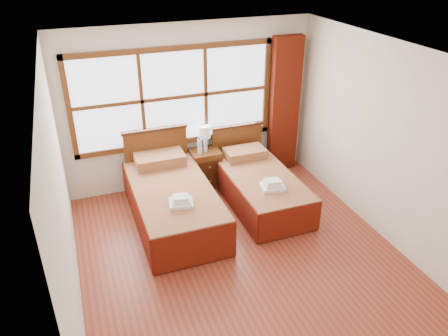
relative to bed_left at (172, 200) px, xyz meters
name	(u,v)px	position (x,y,z in m)	size (l,w,h in m)	color
floor	(243,259)	(0.61, -1.20, -0.32)	(4.50, 4.50, 0.00)	brown
ceiling	(248,57)	(0.61, -1.20, 2.28)	(4.50, 4.50, 0.00)	white
wall_back	(190,107)	(0.61, 1.05, 0.98)	(4.00, 4.00, 0.00)	silver
wall_left	(62,203)	(-1.39, -1.20, 0.98)	(4.50, 4.50, 0.00)	silver
wall_right	(388,145)	(2.61, -1.20, 0.98)	(4.50, 4.50, 0.00)	silver
window	(174,97)	(0.36, 1.02, 1.18)	(3.16, 0.06, 1.56)	white
curtain	(284,106)	(2.21, 0.91, 0.85)	(0.50, 0.16, 2.30)	#5D1609
bed_left	(172,200)	(0.00, 0.00, 0.00)	(1.09, 2.12, 1.07)	#3B1C0C
bed_right	(259,186)	(1.38, 0.00, -0.04)	(0.96, 1.98, 0.93)	#3B1C0C
nightstand	(205,168)	(0.76, 0.80, -0.01)	(0.46, 0.46, 0.62)	#592F13
towels_left	(181,201)	(0.00, -0.53, 0.30)	(0.35, 0.32, 0.13)	white
towels_right	(273,185)	(1.36, -0.46, 0.23)	(0.37, 0.33, 0.14)	white
lamp	(204,132)	(0.80, 0.92, 0.57)	(0.20, 0.20, 0.39)	#B5913A
bottle_near	(200,146)	(0.66, 0.75, 0.42)	(0.07, 0.07, 0.28)	silver
bottle_far	(205,145)	(0.77, 0.78, 0.40)	(0.06, 0.06, 0.23)	silver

